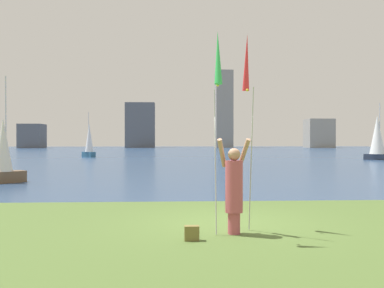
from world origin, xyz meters
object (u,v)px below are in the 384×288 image
Objects in this scene: person at (234,187)px; sailboat_5 at (4,153)px; bag at (192,233)px; kite_flag_right at (247,67)px; sailboat_3 at (378,138)px; sailboat_4 at (89,141)px; kite_flag_left at (218,64)px.

sailboat_5 is (-9.11, 10.99, 0.37)m from person.
person is 1.37m from bag.
kite_flag_right is 37.01m from sailboat_3.
person is 14.28m from sailboat_5.
sailboat_3 is 1.09× the size of sailboat_4.
sailboat_4 reaches higher than bag.
bag is 0.06× the size of sailboat_5.
kite_flag_left is 0.80× the size of sailboat_4.
sailboat_3 reaches higher than sailboat_5.
sailboat_3 reaches higher than kite_flag_right.
sailboat_5 is at bearing -86.50° from sailboat_4.
kite_flag_left is 0.96× the size of kite_flag_right.
sailboat_4 is (-10.51, 40.67, -1.68)m from kite_flag_left.
sailboat_3 is at bearing 58.16° from bag.
kite_flag_right is 14.23m from sailboat_5.
sailboat_3 is (19.87, 32.69, -1.36)m from kite_flag_left.
kite_flag_left reaches higher than bag.
sailboat_5 reaches higher than person.
person is 0.36× the size of sailboat_3.
kite_flag_right is at bearing 52.79° from kite_flag_left.
sailboat_4 is at bearing 87.86° from person.
kite_flag_left is (-0.39, -0.38, 2.54)m from person.
sailboat_5 reaches higher than kite_flag_right.
sailboat_3 is at bearing -14.73° from sailboat_4.
kite_flag_left is at bearing 18.06° from bag.
person is 41.75m from sailboat_4.
person is at bearing -50.35° from sailboat_5.
kite_flag_left is 0.84× the size of sailboat_5.
sailboat_4 is (-11.29, 39.65, -1.80)m from kite_flag_right.
kite_flag_right reaches higher than kite_flag_left.
bag is 0.05× the size of sailboat_3.
bag is at bearing -76.27° from sailboat_4.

